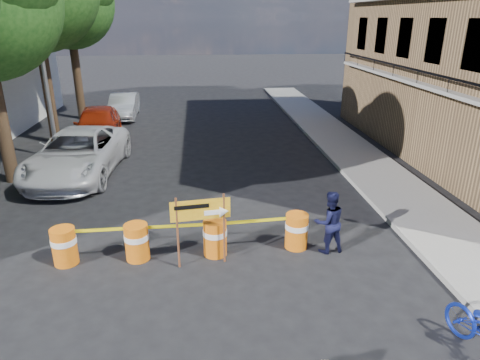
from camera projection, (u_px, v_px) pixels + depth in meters
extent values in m
plane|color=black|center=(213.00, 285.00, 9.24)|extent=(120.00, 120.00, 0.00)
cube|color=gray|center=(379.00, 176.00, 15.34)|extent=(2.40, 40.00, 0.15)
cylinder|color=#332316|center=(0.00, 114.00, 14.28)|extent=(0.44, 0.44, 4.76)
cylinder|color=#332316|center=(47.00, 84.00, 18.83)|extent=(0.44, 0.44, 5.32)
sphere|color=#174413|center=(20.00, 5.00, 18.23)|extent=(3.78, 3.78, 3.78)
cylinder|color=#332316|center=(77.00, 74.00, 23.55)|extent=(0.44, 0.44, 4.93)
sphere|color=#174413|center=(67.00, 2.00, 22.22)|extent=(4.80, 4.80, 4.80)
sphere|color=#174413|center=(59.00, 16.00, 22.97)|extent=(3.36, 3.36, 3.36)
cylinder|color=gray|center=(42.00, 57.00, 16.10)|extent=(0.16, 0.16, 8.00)
cylinder|color=orange|center=(64.00, 246.00, 9.92)|extent=(0.56, 0.56, 0.90)
cylinder|color=white|center=(63.00, 240.00, 9.87)|extent=(0.58, 0.58, 0.14)
cylinder|color=orange|center=(137.00, 242.00, 10.10)|extent=(0.56, 0.56, 0.90)
cylinder|color=white|center=(136.00, 236.00, 10.05)|extent=(0.58, 0.58, 0.14)
cylinder|color=orange|center=(215.00, 238.00, 10.30)|extent=(0.56, 0.56, 0.90)
cylinder|color=white|center=(215.00, 232.00, 10.24)|extent=(0.58, 0.58, 0.14)
cylinder|color=orange|center=(297.00, 231.00, 10.62)|extent=(0.56, 0.56, 0.90)
cylinder|color=white|center=(297.00, 226.00, 10.57)|extent=(0.58, 0.58, 0.14)
cylinder|color=#592D19|center=(178.00, 234.00, 9.61)|extent=(0.05, 0.05, 1.74)
cylinder|color=#592D19|center=(224.00, 229.00, 9.83)|extent=(0.05, 0.05, 1.74)
cube|color=orange|center=(200.00, 210.00, 9.53)|extent=(1.35, 0.20, 0.48)
cube|color=white|center=(213.00, 213.00, 9.60)|extent=(0.39, 0.06, 0.12)
cone|color=white|center=(224.00, 211.00, 9.65)|extent=(0.24, 0.28, 0.25)
cube|color=black|center=(192.00, 207.00, 9.44)|extent=(0.77, 0.11, 0.10)
imported|color=black|center=(329.00, 222.00, 10.33)|extent=(0.85, 0.71, 1.58)
imported|color=silver|center=(78.00, 154.00, 15.42)|extent=(3.11, 6.02, 1.62)
imported|color=maroon|center=(98.00, 125.00, 19.55)|extent=(2.49, 4.98, 1.63)
imported|color=#AFB1B6|center=(124.00, 106.00, 24.38)|extent=(1.52, 4.13, 1.35)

